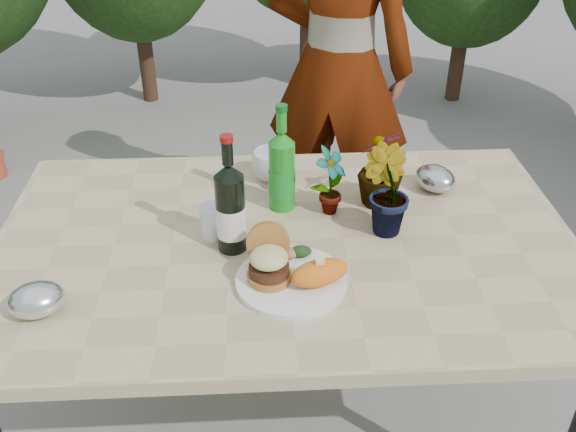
{
  "coord_description": "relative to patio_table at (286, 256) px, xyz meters",
  "views": [
    {
      "loc": [
        -0.07,
        -1.43,
        1.77
      ],
      "look_at": [
        0.0,
        -0.08,
        0.88
      ],
      "focal_mm": 40.0,
      "sensor_mm": 36.0,
      "label": 1
    }
  ],
  "objects": [
    {
      "name": "ground",
      "position": [
        0.0,
        0.0,
        -0.69
      ],
      "size": [
        80.0,
        80.0,
        0.0
      ],
      "primitive_type": "plane",
      "color": "slate",
      "rests_on": "ground"
    },
    {
      "name": "patio_table",
      "position": [
        0.0,
        0.0,
        0.0
      ],
      "size": [
        1.6,
        1.0,
        0.75
      ],
      "color": "tan",
      "rests_on": "ground"
    },
    {
      "name": "dinner_plate",
      "position": [
        0.0,
        -0.19,
        0.06
      ],
      "size": [
        0.28,
        0.28,
        0.01
      ],
      "primitive_type": "cylinder",
      "color": "white",
      "rests_on": "patio_table"
    },
    {
      "name": "burger_stack",
      "position": [
        -0.05,
        -0.17,
        0.12
      ],
      "size": [
        0.11,
        0.16,
        0.11
      ],
      "color": "#B7722D",
      "rests_on": "dinner_plate"
    },
    {
      "name": "sweet_potato",
      "position": [
        0.07,
        -0.21,
        0.1
      ],
      "size": [
        0.17,
        0.12,
        0.06
      ],
      "primitive_type": "ellipsoid",
      "rotation": [
        0.0,
        0.0,
        0.35
      ],
      "color": "orange",
      "rests_on": "dinner_plate"
    },
    {
      "name": "grilled_veg",
      "position": [
        0.02,
        -0.1,
        0.09
      ],
      "size": [
        0.08,
        0.05,
        0.03
      ],
      "color": "olive",
      "rests_on": "dinner_plate"
    },
    {
      "name": "wine_bottle",
      "position": [
        -0.15,
        -0.03,
        0.18
      ],
      "size": [
        0.08,
        0.08,
        0.33
      ],
      "rotation": [
        0.0,
        0.0,
        -0.16
      ],
      "color": "black",
      "rests_on": "patio_table"
    },
    {
      "name": "sparkling_water",
      "position": [
        -0.0,
        0.17,
        0.18
      ],
      "size": [
        0.08,
        0.08,
        0.32
      ],
      "rotation": [
        0.0,
        0.0,
        -0.31
      ],
      "color": "#198A1D",
      "rests_on": "patio_table"
    },
    {
      "name": "plastic_cup",
      "position": [
        -0.2,
        0.03,
        0.1
      ],
      "size": [
        0.07,
        0.07,
        0.09
      ],
      "primitive_type": "cylinder",
      "color": "silver",
      "rests_on": "patio_table"
    },
    {
      "name": "seedling_left",
      "position": [
        0.13,
        0.13,
        0.16
      ],
      "size": [
        0.13,
        0.13,
        0.21
      ],
      "primitive_type": "imported",
      "rotation": [
        0.0,
        0.0,
        0.84
      ],
      "color": "#235A1F",
      "rests_on": "patio_table"
    },
    {
      "name": "seedling_mid",
      "position": [
        0.27,
        0.04,
        0.18
      ],
      "size": [
        0.17,
        0.18,
        0.25
      ],
      "primitive_type": "imported",
      "rotation": [
        0.0,
        0.0,
        2.3
      ],
      "color": "#2B561D",
      "rests_on": "patio_table"
    },
    {
      "name": "seedling_right",
      "position": [
        0.28,
        0.18,
        0.18
      ],
      "size": [
        0.19,
        0.19,
        0.24
      ],
      "primitive_type": "imported",
      "rotation": [
        0.0,
        0.0,
        3.96
      ],
      "color": "#266020",
      "rests_on": "patio_table"
    },
    {
      "name": "blue_bowl",
      "position": [
        -0.03,
        0.34,
        0.11
      ],
      "size": [
        0.14,
        0.14,
        0.1
      ],
      "primitive_type": "imported",
      "rotation": [
        0.0,
        0.0,
        -0.12
      ],
      "color": "silver",
      "rests_on": "patio_table"
    },
    {
      "name": "foil_packet_left",
      "position": [
        -0.6,
        -0.26,
        0.1
      ],
      "size": [
        0.16,
        0.14,
        0.08
      ],
      "primitive_type": "ellipsoid",
      "rotation": [
        0.0,
        0.0,
        0.28
      ],
      "color": "silver",
      "rests_on": "patio_table"
    },
    {
      "name": "foil_packet_right",
      "position": [
        0.47,
        0.24,
        0.1
      ],
      "size": [
        0.16,
        0.17,
        0.08
      ],
      "primitive_type": "ellipsoid",
      "rotation": [
        0.0,
        0.0,
        2.19
      ],
      "color": "#ADB0B4",
      "rests_on": "patio_table"
    },
    {
      "name": "person",
      "position": [
        0.26,
        1.06,
        0.16
      ],
      "size": [
        0.72,
        0.59,
        1.7
      ],
      "primitive_type": "imported",
      "rotation": [
        0.0,
        0.0,
        2.8
      ],
      "color": "#95674A",
      "rests_on": "ground"
    }
  ]
}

